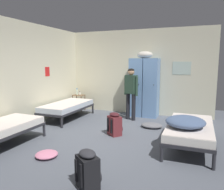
{
  "coord_description": "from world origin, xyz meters",
  "views": [
    {
      "loc": [
        1.96,
        -4.68,
        1.74
      ],
      "look_at": [
        0.0,
        0.26,
        0.95
      ],
      "focal_mm": 35.74,
      "sensor_mm": 36.0,
      "label": 1
    }
  ],
  "objects_px": {
    "bed_right": "(190,129)",
    "bedding_heap": "(185,122)",
    "bed_left_rear": "(67,106)",
    "person_traveler": "(131,89)",
    "clothes_pile_grey": "(152,125)",
    "locker_bank": "(144,86)",
    "lotion_bottle": "(80,94)",
    "backpack_maroon": "(115,124)",
    "shelf_unit": "(79,101)",
    "backpack_black": "(88,170)",
    "water_bottle": "(77,92)",
    "clothes_pile_pink": "(47,154)"
  },
  "relations": [
    {
      "from": "shelf_unit",
      "to": "bed_right",
      "type": "xyz_separation_m",
      "value": [
        3.88,
        -2.21,
        0.04
      ]
    },
    {
      "from": "lotion_bottle",
      "to": "clothes_pile_pink",
      "type": "height_order",
      "value": "lotion_bottle"
    },
    {
      "from": "bed_left_rear",
      "to": "backpack_black",
      "type": "distance_m",
      "value": 3.99
    },
    {
      "from": "locker_bank",
      "to": "water_bottle",
      "type": "height_order",
      "value": "locker_bank"
    },
    {
      "from": "water_bottle",
      "to": "lotion_bottle",
      "type": "relative_size",
      "value": 1.77
    },
    {
      "from": "bed_right",
      "to": "lotion_bottle",
      "type": "bearing_deg",
      "value": 150.35
    },
    {
      "from": "shelf_unit",
      "to": "water_bottle",
      "type": "relative_size",
      "value": 2.49
    },
    {
      "from": "locker_bank",
      "to": "lotion_bottle",
      "type": "relative_size",
      "value": 15.94
    },
    {
      "from": "backpack_maroon",
      "to": "clothes_pile_pink",
      "type": "xyz_separation_m",
      "value": [
        -0.72,
        -1.65,
        -0.21
      ]
    },
    {
      "from": "bed_right",
      "to": "backpack_maroon",
      "type": "xyz_separation_m",
      "value": [
        -1.7,
        0.13,
        -0.12
      ]
    },
    {
      "from": "bed_left_rear",
      "to": "bed_right",
      "type": "height_order",
      "value": "same"
    },
    {
      "from": "bed_left_rear",
      "to": "water_bottle",
      "type": "relative_size",
      "value": 8.29
    },
    {
      "from": "locker_bank",
      "to": "water_bottle",
      "type": "relative_size",
      "value": 9.03
    },
    {
      "from": "bedding_heap",
      "to": "clothes_pile_grey",
      "type": "height_order",
      "value": "bedding_heap"
    },
    {
      "from": "bed_right",
      "to": "person_traveler",
      "type": "relative_size",
      "value": 1.23
    },
    {
      "from": "clothes_pile_grey",
      "to": "bedding_heap",
      "type": "bearing_deg",
      "value": -55.47
    },
    {
      "from": "bed_left_rear",
      "to": "lotion_bottle",
      "type": "xyz_separation_m",
      "value": [
        -0.18,
        1.11,
        0.25
      ]
    },
    {
      "from": "bedding_heap",
      "to": "bed_left_rear",
      "type": "bearing_deg",
      "value": 159.42
    },
    {
      "from": "clothes_pile_grey",
      "to": "clothes_pile_pink",
      "type": "xyz_separation_m",
      "value": [
        -1.42,
        -2.58,
        -0.01
      ]
    },
    {
      "from": "shelf_unit",
      "to": "person_traveler",
      "type": "distance_m",
      "value": 2.27
    },
    {
      "from": "shelf_unit",
      "to": "person_traveler",
      "type": "height_order",
      "value": "person_traveler"
    },
    {
      "from": "bedding_heap",
      "to": "water_bottle",
      "type": "height_order",
      "value": "water_bottle"
    },
    {
      "from": "person_traveler",
      "to": "backpack_maroon",
      "type": "height_order",
      "value": "person_traveler"
    },
    {
      "from": "bed_left_rear",
      "to": "bedding_heap",
      "type": "distance_m",
      "value": 3.8
    },
    {
      "from": "backpack_black",
      "to": "locker_bank",
      "type": "bearing_deg",
      "value": 93.66
    },
    {
      "from": "water_bottle",
      "to": "backpack_maroon",
      "type": "relative_size",
      "value": 0.42
    },
    {
      "from": "water_bottle",
      "to": "clothes_pile_grey",
      "type": "bearing_deg",
      "value": -21.56
    },
    {
      "from": "shelf_unit",
      "to": "backpack_maroon",
      "type": "height_order",
      "value": "shelf_unit"
    },
    {
      "from": "locker_bank",
      "to": "clothes_pile_grey",
      "type": "height_order",
      "value": "locker_bank"
    },
    {
      "from": "person_traveler",
      "to": "backpack_black",
      "type": "height_order",
      "value": "person_traveler"
    },
    {
      "from": "shelf_unit",
      "to": "bed_right",
      "type": "relative_size",
      "value": 0.3
    },
    {
      "from": "bed_left_rear",
      "to": "bed_right",
      "type": "bearing_deg",
      "value": -16.27
    },
    {
      "from": "bed_right",
      "to": "bedding_heap",
      "type": "height_order",
      "value": "bedding_heap"
    },
    {
      "from": "bed_left_rear",
      "to": "person_traveler",
      "type": "relative_size",
      "value": 1.23
    },
    {
      "from": "bed_right",
      "to": "backpack_black",
      "type": "relative_size",
      "value": 3.45
    },
    {
      "from": "bed_right",
      "to": "locker_bank",
      "type": "bearing_deg",
      "value": 123.72
    },
    {
      "from": "bedding_heap",
      "to": "clothes_pile_grey",
      "type": "bearing_deg",
      "value": 124.53
    },
    {
      "from": "bed_right",
      "to": "clothes_pile_pink",
      "type": "relative_size",
      "value": 4.61
    },
    {
      "from": "person_traveler",
      "to": "clothes_pile_grey",
      "type": "relative_size",
      "value": 2.77
    },
    {
      "from": "bed_left_rear",
      "to": "clothes_pile_grey",
      "type": "height_order",
      "value": "bed_left_rear"
    },
    {
      "from": "bed_left_rear",
      "to": "backpack_black",
      "type": "xyz_separation_m",
      "value": [
        2.4,
        -3.18,
        -0.12
      ]
    },
    {
      "from": "bedding_heap",
      "to": "clothes_pile_grey",
      "type": "relative_size",
      "value": 1.4
    },
    {
      "from": "bedding_heap",
      "to": "water_bottle",
      "type": "bearing_deg",
      "value": 147.18
    },
    {
      "from": "bedding_heap",
      "to": "lotion_bottle",
      "type": "relative_size",
      "value": 6.03
    },
    {
      "from": "bed_left_rear",
      "to": "backpack_black",
      "type": "bearing_deg",
      "value": -52.96
    },
    {
      "from": "bedding_heap",
      "to": "backpack_black",
      "type": "xyz_separation_m",
      "value": [
        -1.15,
        -1.85,
        -0.33
      ]
    },
    {
      "from": "lotion_bottle",
      "to": "locker_bank",
      "type": "bearing_deg",
      "value": 2.32
    },
    {
      "from": "bed_right",
      "to": "bedding_heap",
      "type": "bearing_deg",
      "value": -106.76
    },
    {
      "from": "bedding_heap",
      "to": "clothes_pile_pink",
      "type": "height_order",
      "value": "bedding_heap"
    },
    {
      "from": "water_bottle",
      "to": "clothes_pile_pink",
      "type": "xyz_separation_m",
      "value": [
        1.55,
        -3.75,
        -0.62
      ]
    }
  ]
}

